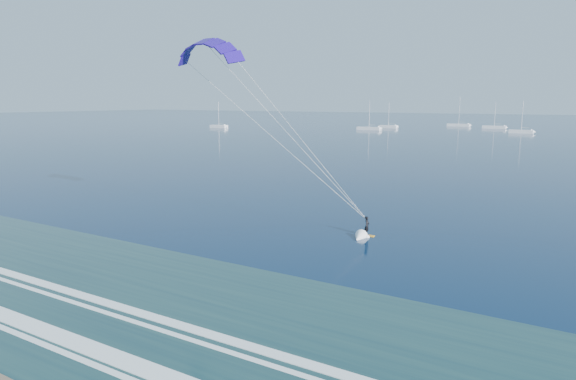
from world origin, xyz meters
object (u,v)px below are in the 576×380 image
(sailboat_0, at_px, (219,126))
(sailboat_3, at_px, (521,131))
(kitesurfer_rig, at_px, (284,129))
(sailboat_8, at_px, (494,127))
(sailboat_1, at_px, (388,126))
(sailboat_2, at_px, (459,125))
(sailboat_7, at_px, (369,128))

(sailboat_0, xyz_separation_m, sailboat_3, (112.71, 27.21, 0.00))
(kitesurfer_rig, relative_size, sailboat_0, 1.67)
(sailboat_3, relative_size, sailboat_8, 1.01)
(kitesurfer_rig, distance_m, sailboat_1, 175.21)
(sailboat_1, xyz_separation_m, sailboat_3, (51.62, -7.97, 0.00))
(kitesurfer_rig, relative_size, sailboat_2, 1.40)
(sailboat_0, relative_size, sailboat_3, 0.98)
(sailboat_3, height_order, sailboat_8, sailboat_3)
(kitesurfer_rig, distance_m, sailboat_0, 174.47)
(sailboat_1, xyz_separation_m, sailboat_2, (21.55, 28.78, 0.01))
(sailboat_2, xyz_separation_m, sailboat_7, (-22.98, -45.91, -0.02))
(kitesurfer_rig, height_order, sailboat_8, kitesurfer_rig)
(sailboat_0, distance_m, sailboat_3, 115.95)
(sailboat_2, relative_size, sailboat_3, 1.16)
(sailboat_1, height_order, sailboat_3, sailboat_3)
(kitesurfer_rig, relative_size, sailboat_1, 1.72)
(sailboat_3, bearing_deg, kitesurfer_rig, -89.43)
(sailboat_7, relative_size, sailboat_8, 1.03)
(kitesurfer_rig, relative_size, sailboat_3, 1.63)
(sailboat_8, bearing_deg, kitesurfer_rig, -85.35)
(kitesurfer_rig, height_order, sailboat_7, kitesurfer_rig)
(sailboat_0, height_order, sailboat_2, sailboat_2)
(sailboat_3, bearing_deg, sailboat_8, 117.24)
(sailboat_7, bearing_deg, sailboat_3, 9.80)
(sailboat_0, relative_size, sailboat_1, 1.03)
(sailboat_2, bearing_deg, sailboat_8, -32.59)
(sailboat_0, height_order, sailboat_1, sailboat_0)
(kitesurfer_rig, xyz_separation_m, sailboat_1, (-53.20, 166.73, -8.30))
(sailboat_8, bearing_deg, sailboat_0, -151.76)
(sailboat_2, distance_m, sailboat_7, 51.34)
(sailboat_1, relative_size, sailboat_7, 0.93)
(kitesurfer_rig, bearing_deg, sailboat_7, 110.06)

